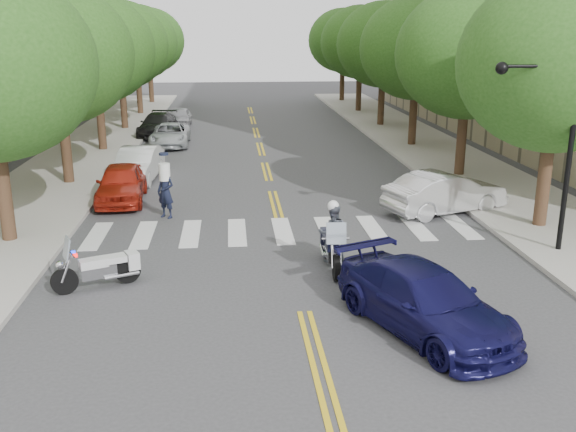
{
  "coord_description": "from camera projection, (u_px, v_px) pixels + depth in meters",
  "views": [
    {
      "loc": [
        -1.68,
        -14.18,
        6.61
      ],
      "look_at": [
        -0.05,
        3.87,
        1.3
      ],
      "focal_mm": 40.0,
      "sensor_mm": 36.0,
      "label": 1
    }
  ],
  "objects": [
    {
      "name": "tree_r_5",
      "position": [
        343.0,
        40.0,
        58.72
      ],
      "size": [
        6.4,
        6.4,
        8.45
      ],
      "color": "#382316",
      "rests_on": "ground"
    },
    {
      "name": "tree_l_5",
      "position": [
        148.0,
        41.0,
        57.21
      ],
      "size": [
        6.4,
        6.4,
        8.45
      ],
      "color": "#382316",
      "rests_on": "ground"
    },
    {
      "name": "tree_l_3",
      "position": [
        119.0,
        45.0,
        41.91
      ],
      "size": [
        6.4,
        6.4,
        8.45
      ],
      "color": "#382316",
      "rests_on": "ground"
    },
    {
      "name": "sidewalk_right",
      "position": [
        423.0,
        145.0,
        37.38
      ],
      "size": [
        5.0,
        60.0,
        0.15
      ],
      "primitive_type": "cube",
      "color": "#9E9991",
      "rests_on": "ground"
    },
    {
      "name": "parked_car_a",
      "position": [
        121.0,
        183.0,
        25.27
      ],
      "size": [
        1.98,
        4.48,
        1.5
      ],
      "primitive_type": "imported",
      "rotation": [
        0.0,
        0.0,
        0.05
      ],
      "color": "#A82111",
      "rests_on": "ground"
    },
    {
      "name": "tree_r_2",
      "position": [
        417.0,
        48.0,
        35.78
      ],
      "size": [
        6.4,
        6.4,
        8.45
      ],
      "color": "#382316",
      "rests_on": "ground"
    },
    {
      "name": "parked_car_b",
      "position": [
        138.0,
        165.0,
        28.7
      ],
      "size": [
        1.98,
        4.69,
        1.5
      ],
      "primitive_type": "imported",
      "rotation": [
        0.0,
        0.0,
        -0.09
      ],
      "color": "silver",
      "rests_on": "ground"
    },
    {
      "name": "tree_l_1",
      "position": [
        57.0,
        55.0,
        26.62
      ],
      "size": [
        6.4,
        6.4,
        8.45
      ],
      "color": "#382316",
      "rests_on": "ground"
    },
    {
      "name": "traffic_signal_pole",
      "position": [
        557.0,
        133.0,
        18.52
      ],
      "size": [
        2.82,
        0.42,
        6.0
      ],
      "color": "black",
      "rests_on": "ground"
    },
    {
      "name": "ground",
      "position": [
        304.0,
        312.0,
        15.56
      ],
      "size": [
        140.0,
        140.0,
        0.0
      ],
      "primitive_type": "plane",
      "color": "#38383A",
      "rests_on": "ground"
    },
    {
      "name": "motorcycle_police",
      "position": [
        332.0,
        238.0,
        18.21
      ],
      "size": [
        0.85,
        2.47,
        2.01
      ],
      "rotation": [
        0.0,
        0.0,
        3.11
      ],
      "color": "black",
      "rests_on": "ground"
    },
    {
      "name": "motorcycle_parked",
      "position": [
        104.0,
        268.0,
        16.95
      ],
      "size": [
        2.22,
        1.21,
        1.51
      ],
      "rotation": [
        0.0,
        0.0,
        1.99
      ],
      "color": "black",
      "rests_on": "ground"
    },
    {
      "name": "parked_car_e",
      "position": [
        180.0,
        117.0,
        44.81
      ],
      "size": [
        1.58,
        3.79,
        1.28
      ],
      "primitive_type": "imported",
      "rotation": [
        0.0,
        0.0,
        -0.02
      ],
      "color": "#9D9CA2",
      "rests_on": "ground"
    },
    {
      "name": "parked_car_d",
      "position": [
        158.0,
        125.0,
        40.93
      ],
      "size": [
        2.48,
        5.06,
        1.42
      ],
      "primitive_type": "imported",
      "rotation": [
        0.0,
        0.0,
        -0.1
      ],
      "color": "black",
      "rests_on": "ground"
    },
    {
      "name": "convertible",
      "position": [
        445.0,
        193.0,
        23.72
      ],
      "size": [
        4.97,
        3.19,
        1.55
      ],
      "primitive_type": "imported",
      "rotation": [
        0.0,
        0.0,
        1.93
      ],
      "color": "silver",
      "rests_on": "ground"
    },
    {
      "name": "sidewalk_left",
      "position": [
        91.0,
        150.0,
        35.75
      ],
      "size": [
        5.0,
        60.0,
        0.15
      ],
      "primitive_type": "cube",
      "color": "#9E9991",
      "rests_on": "ground"
    },
    {
      "name": "tree_r_0",
      "position": [
        558.0,
        63.0,
        20.49
      ],
      "size": [
        6.4,
        6.4,
        8.45
      ],
      "color": "#382316",
      "rests_on": "ground"
    },
    {
      "name": "officer_standing",
      "position": [
        166.0,
        192.0,
        23.06
      ],
      "size": [
        0.84,
        0.78,
        1.92
      ],
      "primitive_type": "imported",
      "rotation": [
        0.0,
        0.0,
        -0.63
      ],
      "color": "black",
      "rests_on": "ground"
    },
    {
      "name": "tree_l_2",
      "position": [
        95.0,
        49.0,
        34.27
      ],
      "size": [
        6.4,
        6.4,
        8.45
      ],
      "color": "#382316",
      "rests_on": "ground"
    },
    {
      "name": "tree_r_1",
      "position": [
        468.0,
        54.0,
        28.13
      ],
      "size": [
        6.4,
        6.4,
        8.45
      ],
      "color": "#382316",
      "rests_on": "ground"
    },
    {
      "name": "tree_r_3",
      "position": [
        384.0,
        45.0,
        43.43
      ],
      "size": [
        6.4,
        6.4,
        8.45
      ],
      "color": "#382316",
      "rests_on": "ground"
    },
    {
      "name": "parked_car_c",
      "position": [
        170.0,
        135.0,
        37.39
      ],
      "size": [
        2.16,
        4.66,
        1.29
      ],
      "primitive_type": "imported",
      "rotation": [
        0.0,
        0.0,
        0.0
      ],
      "color": "#B1B5B9",
      "rests_on": "ground"
    },
    {
      "name": "tree_l_4",
      "position": [
        136.0,
        43.0,
        49.56
      ],
      "size": [
        6.4,
        6.4,
        8.45
      ],
      "color": "#382316",
      "rests_on": "ground"
    },
    {
      "name": "sedan_blue",
      "position": [
        424.0,
        300.0,
        14.43
      ],
      "size": [
        3.83,
        5.41,
        1.45
      ],
      "primitive_type": "imported",
      "rotation": [
        0.0,
        0.0,
        0.4
      ],
      "color": "#100F3E",
      "rests_on": "ground"
    },
    {
      "name": "tree_r_4",
      "position": [
        360.0,
        42.0,
        51.07
      ],
      "size": [
        6.4,
        6.4,
        8.45
      ],
      "color": "#382316",
      "rests_on": "ground"
    }
  ]
}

